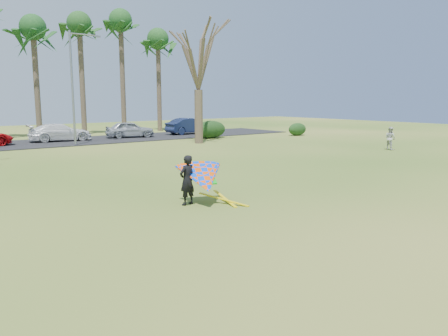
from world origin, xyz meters
TOP-DOWN VIEW (x-y plane):
  - ground at (0.00, 0.00)m, footprint 100.00×100.00m
  - parking_strip at (0.00, 25.00)m, footprint 46.00×7.00m
  - palm_6 at (2.00, 31.00)m, footprint 4.84×4.84m
  - palm_7 at (6.00, 31.00)m, footprint 4.84×4.84m
  - palm_8 at (10.00, 31.00)m, footprint 4.84×4.84m
  - palm_9 at (14.00, 31.00)m, footprint 4.84×4.84m
  - bare_tree_right at (10.00, 18.00)m, footprint 6.27×6.27m
  - streetlight at (2.16, 22.00)m, footprint 2.28×0.18m
  - hedge_near at (13.10, 20.78)m, footprint 2.98×1.35m
  - hedge_far at (20.98, 18.16)m, footprint 2.06×0.97m
  - car_3 at (2.07, 25.53)m, footprint 4.83×2.29m
  - car_4 at (7.81, 25.18)m, footprint 4.30×2.53m
  - car_5 at (13.87, 25.18)m, footprint 4.51×1.60m
  - pedestrian_a at (17.54, 6.77)m, footprint 0.68×0.82m
  - kite_flyer at (-0.86, 2.04)m, footprint 2.13×2.39m

SIDE VIEW (x-z plane):
  - ground at x=0.00m, z-range 0.00..0.00m
  - parking_strip at x=0.00m, z-range 0.00..0.06m
  - hedge_far at x=20.98m, z-range 0.00..1.14m
  - car_3 at x=2.07m, z-range 0.06..1.42m
  - hedge_near at x=13.10m, z-range 0.00..1.49m
  - car_4 at x=7.81m, z-range 0.06..1.43m
  - pedestrian_a at x=17.54m, z-range 0.00..1.51m
  - car_5 at x=13.87m, z-range 0.06..1.54m
  - kite_flyer at x=-0.86m, z-range -0.17..1.85m
  - streetlight at x=2.16m, z-range 0.46..8.46m
  - bare_tree_right at x=10.00m, z-range 1.96..11.17m
  - palm_6 at x=2.00m, z-range 3.75..14.59m
  - palm_9 at x=14.00m, z-range 3.75..14.59m
  - palm_7 at x=6.00m, z-range 4.08..15.62m
  - palm_8 at x=10.00m, z-range 4.40..16.64m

